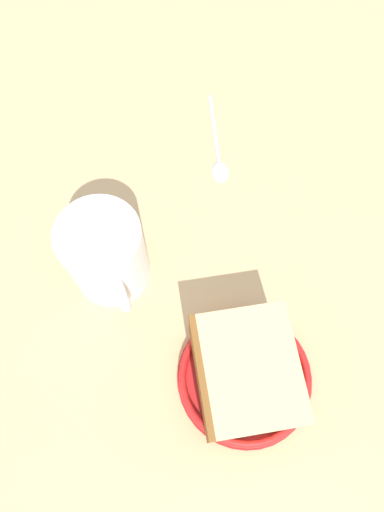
% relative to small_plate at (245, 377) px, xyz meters
% --- Properties ---
extents(ground_plane, '(1.59, 1.59, 0.03)m').
position_rel_small_plate_xyz_m(ground_plane, '(0.11, 0.04, -0.02)').
color(ground_plane, tan).
extents(small_plate, '(0.13, 0.13, 0.01)m').
position_rel_small_plate_xyz_m(small_plate, '(0.00, 0.00, 0.00)').
color(small_plate, red).
rests_on(small_plate, ground_plane).
extents(cake_slice, '(0.12, 0.11, 0.06)m').
position_rel_small_plate_xyz_m(cake_slice, '(-0.00, 0.00, 0.03)').
color(cake_slice, brown).
rests_on(cake_slice, small_plate).
extents(tea_mug, '(0.11, 0.08, 0.10)m').
position_rel_small_plate_xyz_m(tea_mug, '(0.11, 0.14, 0.04)').
color(tea_mug, white).
rests_on(tea_mug, ground_plane).
extents(teaspoon, '(0.13, 0.03, 0.01)m').
position_rel_small_plate_xyz_m(teaspoon, '(0.26, 0.03, -0.00)').
color(teaspoon, silver).
rests_on(teaspoon, ground_plane).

